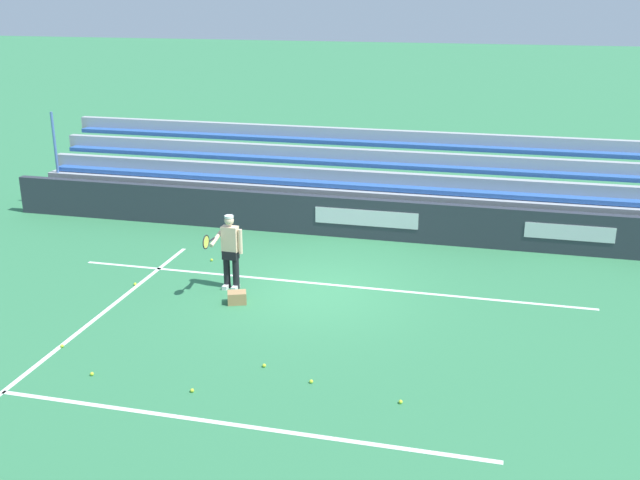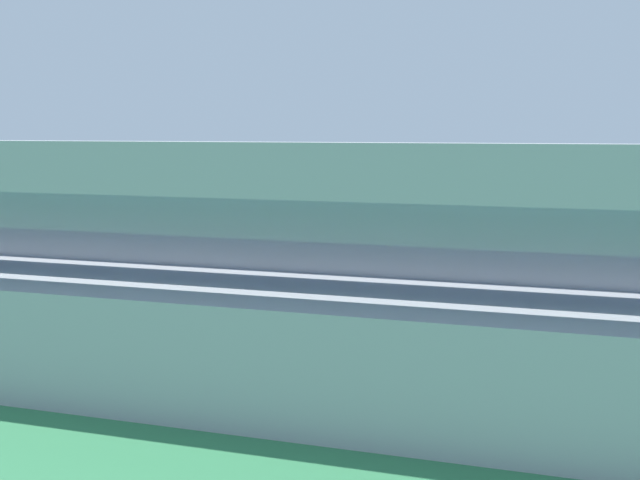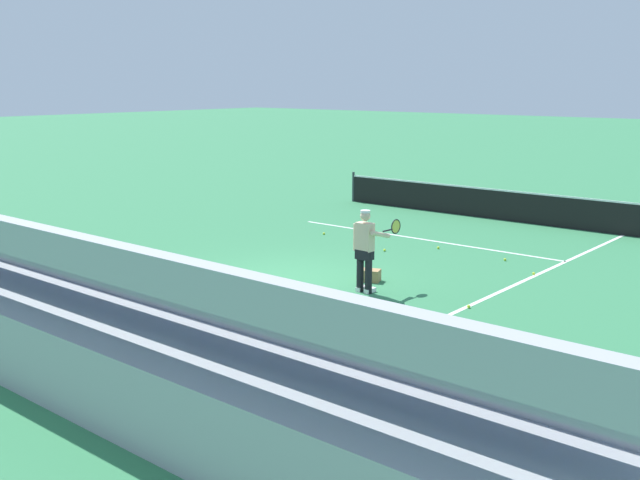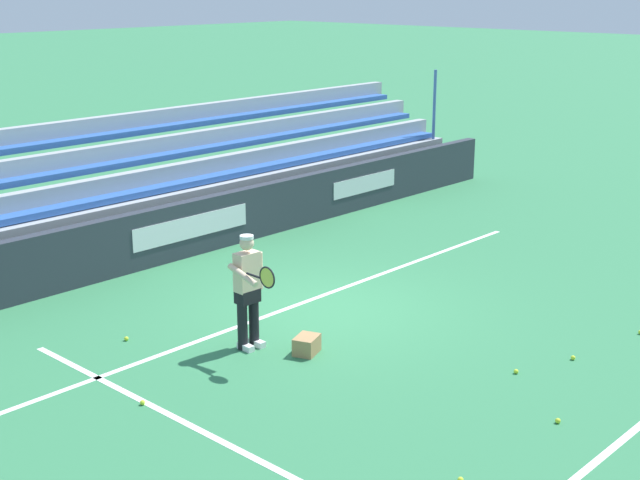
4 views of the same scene
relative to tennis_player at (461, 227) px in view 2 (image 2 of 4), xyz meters
The scene contains 17 objects.
ground_plane 2.18m from the tennis_player, behind, with size 160.00×160.00×0.00m, color #337A4C.
court_baseline_white 2.29m from the tennis_player, 159.48° to the right, with size 12.00×0.10×0.01m, color white.
court_sideline_white 4.41m from the tennis_player, 60.43° to the left, with size 0.10×12.00×0.01m, color white.
court_service_line_white 5.69m from the tennis_player, 110.59° to the left, with size 8.22×0.10×0.01m, color white.
back_wall_sponsor_board 4.72m from the tennis_player, 115.01° to the right, with size 20.38×0.25×1.10m.
bleacher_stand 6.41m from the tennis_player, 107.98° to the right, with size 19.36×2.40×2.95m.
tennis_player is the anchor object (origin of this frame).
ball_box_cardboard 1.16m from the tennis_player, 118.69° to the left, with size 0.40×0.30×0.26m, color #A87F51.
tennis_ball_on_baseline 4.68m from the tennis_player, 102.15° to the left, with size 0.07×0.07×0.07m, color #CCE533.
tennis_ball_midcourt 3.95m from the tennis_player, 119.11° to the left, with size 0.07×0.07×0.07m, color #CCE533.
tennis_ball_stray_back 4.57m from the tennis_player, 77.57° to the left, with size 0.07×0.07×0.07m, color #CCE533.
tennis_ball_near_player 2.39m from the tennis_player, ahead, with size 0.07×0.07×0.07m, color #CCE533.
tennis_ball_by_box 2.08m from the tennis_player, 54.79° to the right, with size 0.07×0.07×0.07m, color #CCE533.
tennis_ball_far_right 6.03m from the tennis_player, 137.83° to the left, with size 0.07×0.07×0.07m, color #CCE533.
tennis_ball_toward_net 4.76m from the tennis_player, 127.36° to the left, with size 0.07×0.07×0.07m, color #CCE533.
tennis_ball_far_left 4.20m from the tennis_player, 59.65° to the left, with size 0.07×0.07×0.07m, color #CCE533.
tennis_net 9.58m from the tennis_player, 101.92° to the left, with size 11.09×0.09×1.07m.
Camera 2 is at (3.36, -12.53, 2.56)m, focal length 42.00 mm.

